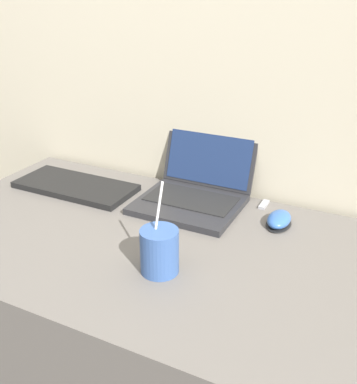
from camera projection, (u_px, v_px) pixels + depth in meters
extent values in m
cube|color=#BCB299|center=(218.00, 21.00, 1.33)|extent=(7.00, 0.04, 2.50)
cube|color=#5B5651|center=(157.00, 342.00, 1.37)|extent=(1.38, 0.75, 0.72)
cube|color=#232326|center=(187.00, 204.00, 1.39)|extent=(0.31, 0.26, 0.02)
cube|color=black|center=(190.00, 198.00, 1.40)|extent=(0.27, 0.14, 0.00)
cube|color=#232326|center=(208.00, 157.00, 1.48)|extent=(0.31, 0.07, 0.19)
cube|color=#19284C|center=(208.00, 157.00, 1.47)|extent=(0.29, 0.06, 0.17)
cylinder|color=#33518C|center=(160.00, 251.00, 1.06)|extent=(0.09, 0.09, 0.11)
cylinder|color=black|center=(159.00, 232.00, 1.04)|extent=(0.08, 0.08, 0.01)
cylinder|color=white|center=(157.00, 220.00, 1.04)|extent=(0.03, 0.03, 0.19)
ellipsoid|color=black|center=(279.00, 224.00, 1.29)|extent=(0.07, 0.11, 0.01)
ellipsoid|color=#2D569E|center=(279.00, 219.00, 1.28)|extent=(0.06, 0.11, 0.04)
cube|color=black|center=(76.00, 186.00, 1.51)|extent=(0.41, 0.18, 0.02)
cube|color=#99999E|center=(264.00, 204.00, 1.40)|extent=(0.02, 0.06, 0.01)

